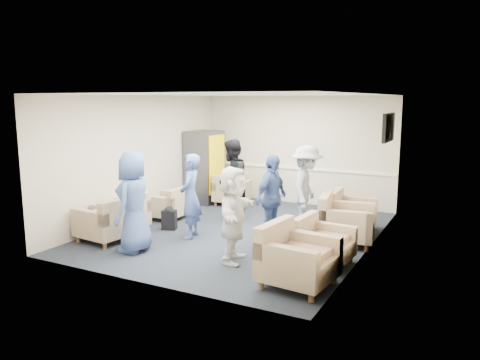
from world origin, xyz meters
The scene contains 25 objects.
floor centered at (0.00, 0.00, 0.00)m, with size 6.00×6.00×0.00m, color black.
ceiling centered at (0.00, 0.00, 2.70)m, with size 6.00×6.00×0.00m, color white.
back_wall centered at (0.00, 3.00, 1.35)m, with size 5.00×0.02×2.70m, color beige.
front_wall centered at (0.00, -3.00, 1.35)m, with size 5.00×0.02×2.70m, color beige.
left_wall centered at (-2.50, 0.00, 1.35)m, with size 0.02×6.00×2.70m, color beige.
right_wall centered at (2.50, 0.00, 1.35)m, with size 0.02×6.00×2.70m, color beige.
chair_rail centered at (0.00, 2.98, 0.90)m, with size 4.98×0.04×0.06m, color white.
tv centered at (2.44, 1.80, 2.05)m, with size 0.10×1.00×0.58m.
armchair_left_near centered at (-1.88, -1.71, 0.35)m, with size 0.97×0.97×0.71m.
armchair_left_mid centered at (-2.01, -1.13, 0.33)m, with size 0.87×0.87×0.67m.
armchair_left_far centered at (-1.85, 0.15, 0.31)m, with size 0.78×0.78×0.61m.
armchair_right_near centered at (1.93, -2.08, 0.38)m, with size 1.04×1.04×0.75m.
armchair_right_midnear centered at (1.99, -1.05, 0.33)m, with size 0.88×0.88×0.65m.
armchair_right_midfar centered at (2.00, 0.22, 0.38)m, with size 1.10×1.10×0.76m.
armchair_right_far centered at (1.89, 1.14, 0.34)m, with size 0.90×0.90×0.68m.
armchair_corner centered at (-1.34, 2.07, 0.32)m, with size 0.93×0.93×0.65m.
vending_machine centered at (-2.09, 2.03, 0.92)m, with size 0.74×0.87×1.83m.
backpack centered at (-1.37, -0.52, 0.25)m, with size 0.33×0.28×0.48m.
pillow centered at (-1.89, -1.70, 0.54)m, with size 0.47×0.35×0.14m, color beige.
person_front_left centered at (-1.08, -1.92, 0.87)m, with size 0.85×0.56×1.75m, color #3D5694.
person_mid_left centered at (-0.67, -0.78, 0.80)m, with size 0.59×0.38×1.61m, color #3D5694.
person_back_left centered at (-0.64, 0.79, 0.88)m, with size 0.86×0.67×1.76m, color black.
person_back_right centered at (1.12, 0.67, 0.86)m, with size 1.11×0.64×1.73m, color silver.
person_mid_right centered at (0.78, -0.27, 0.81)m, with size 0.95×0.39×1.62m, color #3D5694.
person_front_right centered at (0.69, -1.60, 0.78)m, with size 1.45×0.46×1.57m, color silver.
Camera 1 is at (4.16, -8.02, 2.61)m, focal length 35.00 mm.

